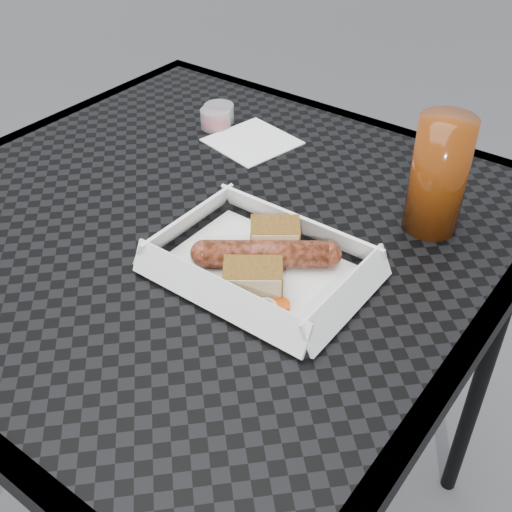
{
  "coord_description": "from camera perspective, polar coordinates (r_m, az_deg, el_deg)",
  "views": [
    {
      "loc": [
        0.49,
        -0.52,
        1.23
      ],
      "look_at": [
        0.14,
        -0.06,
        0.78
      ],
      "focal_mm": 45.0,
      "sensor_mm": 36.0,
      "label": 1
    }
  ],
  "objects": [
    {
      "name": "condiment_cup_sauce",
      "position": [
        1.08,
        -3.62,
        12.1
      ],
      "size": [
        0.05,
        0.05,
        0.03
      ],
      "primitive_type": "cylinder",
      "color": "maroon",
      "rests_on": "patio_table"
    },
    {
      "name": "veg_garnish",
      "position": [
        0.71,
        0.94,
        -4.62
      ],
      "size": [
        0.03,
        0.03,
        0.0
      ],
      "color": "#EC4B0A",
      "rests_on": "food_tray"
    },
    {
      "name": "food_tray",
      "position": [
        0.76,
        0.45,
        -1.29
      ],
      "size": [
        0.22,
        0.15,
        0.0
      ],
      "primitive_type": "cube",
      "color": "white",
      "rests_on": "patio_table"
    },
    {
      "name": "napkin",
      "position": [
        1.04,
        -0.33,
        10.15
      ],
      "size": [
        0.14,
        0.14,
        0.0
      ],
      "primitive_type": "cube",
      "rotation": [
        0.0,
        0.0,
        -0.21
      ],
      "color": "white",
      "rests_on": "patio_table"
    },
    {
      "name": "bread_far",
      "position": [
        0.72,
        -0.27,
        -2.02
      ],
      "size": [
        0.08,
        0.07,
        0.03
      ],
      "primitive_type": "cube",
      "rotation": [
        0.0,
        0.0,
        0.63
      ],
      "color": "brown",
      "rests_on": "food_tray"
    },
    {
      "name": "drink_glass",
      "position": [
        0.83,
        15.93,
        6.9
      ],
      "size": [
        0.07,
        0.07,
        0.15
      ],
      "primitive_type": "cylinder",
      "color": "#5D2508",
      "rests_on": "patio_table"
    },
    {
      "name": "condiment_cup_empty",
      "position": [
        1.1,
        -3.3,
        12.53
      ],
      "size": [
        0.05,
        0.05,
        0.03
      ],
      "primitive_type": "cylinder",
      "color": "silver",
      "rests_on": "patio_table"
    },
    {
      "name": "bratwurst",
      "position": [
        0.76,
        0.89,
        0.17
      ],
      "size": [
        0.15,
        0.12,
        0.03
      ],
      "rotation": [
        0.0,
        0.0,
        0.63
      ],
      "color": "maroon",
      "rests_on": "food_tray"
    },
    {
      "name": "bread_near",
      "position": [
        0.78,
        1.7,
        1.72
      ],
      "size": [
        0.07,
        0.07,
        0.04
      ],
      "primitive_type": "cube",
      "rotation": [
        0.0,
        0.0,
        0.63
      ],
      "color": "brown",
      "rests_on": "food_tray"
    },
    {
      "name": "patio_table",
      "position": [
        0.91,
        -4.98,
        -0.22
      ],
      "size": [
        0.8,
        0.8,
        0.74
      ],
      "color": "black",
      "rests_on": "ground"
    }
  ]
}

